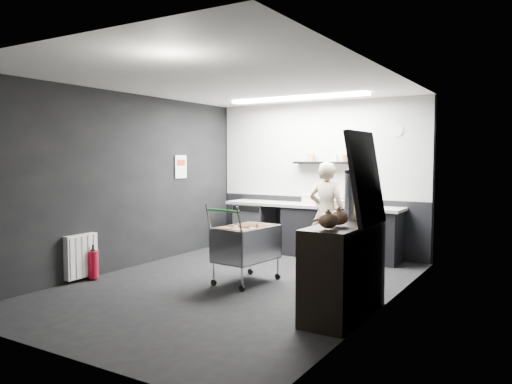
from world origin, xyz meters
The scene contains 22 objects.
floor centered at (0.00, 0.00, 0.00)m, with size 5.50×5.50×0.00m, color black.
ceiling centered at (0.00, 0.00, 2.70)m, with size 5.50×5.50×0.00m, color white.
wall_back centered at (0.00, 2.75, 1.35)m, with size 5.50×5.50×0.00m, color black.
wall_front centered at (0.00, -2.75, 1.35)m, with size 5.50×5.50×0.00m, color black.
wall_left centered at (-2.00, 0.00, 1.35)m, with size 5.50×5.50×0.00m, color black.
wall_right centered at (2.00, 0.00, 1.35)m, with size 5.50×5.50×0.00m, color black.
kitchen_wall_panel centered at (0.00, 2.73, 1.85)m, with size 3.95×0.02×1.70m, color beige.
dado_panel centered at (0.00, 2.73, 0.50)m, with size 3.95×0.02×1.00m, color black.
floating_shelf centered at (0.20, 2.62, 1.62)m, with size 1.20×0.22×0.04m, color black.
wall_clock centered at (1.40, 2.72, 2.15)m, with size 0.20×0.20×0.03m, color white.
poster centered at (-1.98, 1.30, 1.55)m, with size 0.02×0.30×0.40m, color white.
poster_red_band centered at (-1.98, 1.30, 1.62)m, with size 0.01×0.22×0.10m, color red.
radiator centered at (-1.94, -0.90, 0.35)m, with size 0.10×0.50×0.60m, color white.
ceiling_strip centered at (0.00, 1.85, 2.67)m, with size 2.40×0.20×0.04m, color white.
prep_counter centered at (0.14, 2.42, 0.46)m, with size 3.20×0.61×0.90m.
person centered at (0.49, 1.97, 0.82)m, with size 0.60×0.39×1.65m, color beige.
shopping_cart centered at (0.06, 0.23, 0.50)m, with size 0.66×1.01×1.05m.
sideboard centered at (1.74, -0.41, 0.63)m, with size 0.57×1.33×1.99m.
fire_extinguisher centered at (-1.85, -0.76, 0.23)m, with size 0.14×0.14×0.47m.
cardboard_box centered at (0.43, 2.37, 0.95)m, with size 0.50×0.38×0.10m, color #A47E57.
pink_tub centered at (0.27, 2.42, 1.01)m, with size 0.22×0.22×0.22m, color beige.
white_container centered at (-0.02, 2.37, 0.99)m, with size 0.19×0.15×0.17m, color white.
Camera 1 is at (3.67, -5.47, 1.72)m, focal length 35.00 mm.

